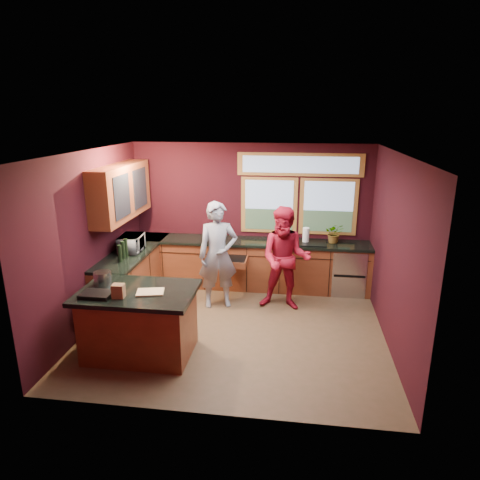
% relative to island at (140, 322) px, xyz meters
% --- Properties ---
extents(floor, '(4.50, 4.50, 0.00)m').
position_rel_island_xyz_m(floor, '(1.20, 0.88, -0.48)').
color(floor, brown).
rests_on(floor, ground).
extents(room_shell, '(4.52, 4.02, 2.71)m').
position_rel_island_xyz_m(room_shell, '(0.60, 1.21, 1.32)').
color(room_shell, black).
rests_on(room_shell, ground).
extents(back_counter, '(4.50, 0.64, 0.93)m').
position_rel_island_xyz_m(back_counter, '(1.40, 2.58, -0.01)').
color(back_counter, '#5E2B16').
rests_on(back_counter, floor).
extents(left_counter, '(0.64, 2.30, 0.93)m').
position_rel_island_xyz_m(left_counter, '(-0.75, 1.73, -0.01)').
color(left_counter, '#5E2B16').
rests_on(left_counter, floor).
extents(island, '(1.55, 1.05, 0.95)m').
position_rel_island_xyz_m(island, '(0.00, 0.00, 0.00)').
color(island, '#5E2B16').
rests_on(island, floor).
extents(person_grey, '(0.77, 0.62, 1.83)m').
position_rel_island_xyz_m(person_grey, '(0.78, 1.68, 0.44)').
color(person_grey, slate).
rests_on(person_grey, floor).
extents(person_red, '(0.91, 0.74, 1.77)m').
position_rel_island_xyz_m(person_red, '(1.92, 1.73, 0.41)').
color(person_red, '#A41326').
rests_on(person_red, floor).
extents(microwave, '(0.39, 0.54, 0.28)m').
position_rel_island_xyz_m(microwave, '(-0.72, 1.65, 0.59)').
color(microwave, '#999999').
rests_on(microwave, left_counter).
extents(potted_plant, '(0.33, 0.29, 0.37)m').
position_rel_island_xyz_m(potted_plant, '(2.77, 2.63, 0.64)').
color(potted_plant, '#999999').
rests_on(potted_plant, back_counter).
extents(paper_towel, '(0.12, 0.12, 0.28)m').
position_rel_island_xyz_m(paper_towel, '(2.26, 2.58, 0.59)').
color(paper_towel, white).
rests_on(paper_towel, back_counter).
extents(cutting_board, '(0.40, 0.32, 0.02)m').
position_rel_island_xyz_m(cutting_board, '(0.20, -0.05, 0.48)').
color(cutting_board, tan).
rests_on(cutting_board, island).
extents(stock_pot, '(0.24, 0.24, 0.18)m').
position_rel_island_xyz_m(stock_pot, '(-0.55, 0.15, 0.56)').
color(stock_pot, '#A8A7AC').
rests_on(stock_pot, island).
extents(paper_bag, '(0.16, 0.13, 0.18)m').
position_rel_island_xyz_m(paper_bag, '(-0.15, -0.25, 0.56)').
color(paper_bag, brown).
rests_on(paper_bag, island).
extents(black_tray, '(0.40, 0.28, 0.05)m').
position_rel_island_xyz_m(black_tray, '(-0.45, -0.25, 0.49)').
color(black_tray, black).
rests_on(black_tray, island).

